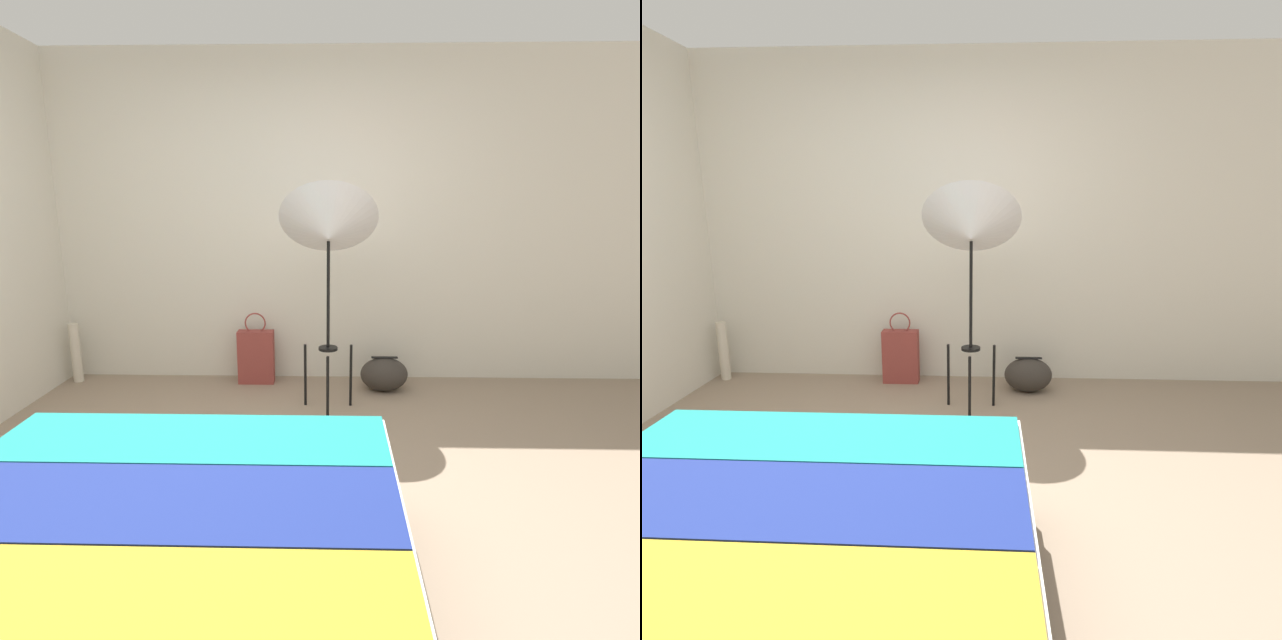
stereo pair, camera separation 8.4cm
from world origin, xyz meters
The scene contains 7 objects.
ground_plane centered at (0.00, 0.00, 0.00)m, with size 14.00×14.00×0.00m, color gray.
wall_back centered at (0.00, 2.18, 1.30)m, with size 8.00×0.05×2.60m.
bed centered at (-0.12, -0.73, 0.26)m, with size 1.64×1.90×0.53m.
photo_umbrella centered at (0.41, 1.43, 1.27)m, with size 0.67×0.60×1.58m.
tote_bag centered at (-0.19, 2.00, 0.23)m, with size 0.29×0.12×0.59m.
duffel_bag centered at (0.85, 1.84, 0.13)m, with size 0.37×0.27×0.27m.
paper_roll centered at (-1.67, 1.99, 0.25)m, with size 0.08×0.08×0.49m.
Camera 1 is at (0.43, -1.90, 1.43)m, focal length 28.00 mm.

